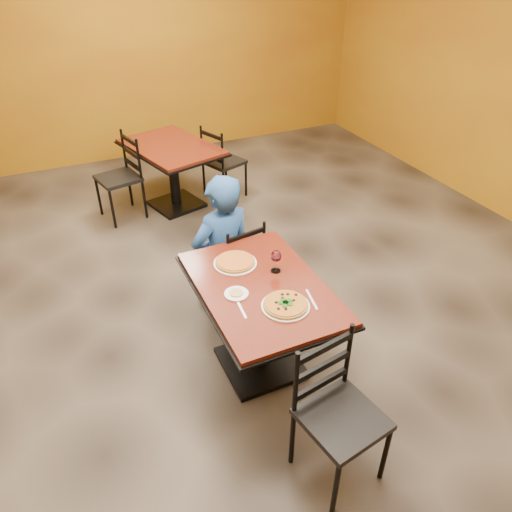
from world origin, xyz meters
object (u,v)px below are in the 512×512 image
diner (222,239)px  wine_glass (276,260)px  plate_main (285,306)px  table_main (261,308)px  chair_second_left (118,179)px  plate_far (235,263)px  pizza_far (235,261)px  pizza_main (286,304)px  chair_main_far (236,262)px  table_second (173,162)px  chair_main_near (342,420)px  side_plate (236,294)px  chair_second_right (224,162)px

diner → wine_glass: diner is taller
plate_main → table_main: bearing=99.5°
diner → plate_main: (-0.02, -1.19, 0.18)m
chair_second_left → plate_far: chair_second_left is taller
chair_second_left → pizza_far: size_ratio=3.32×
plate_far → pizza_main: bearing=-79.4°
table_main → chair_main_far: bearing=80.5°
table_second → chair_second_left: size_ratio=1.45×
diner → plate_far: bearing=67.1°
pizza_far → wine_glass: wine_glass is taller
pizza_far → wine_glass: (0.22, -0.20, 0.07)m
chair_main_near → side_plate: (-0.24, 0.94, 0.29)m
chair_second_left → chair_second_right: 1.25m
plate_far → side_plate: bearing=-111.3°
table_main → diner: 0.93m
chair_main_far → plate_far: (-0.19, -0.48, 0.34)m
chair_main_far → pizza_far: size_ratio=2.95×
plate_main → side_plate: 0.34m
table_second → pizza_main: 3.02m
table_main → plate_far: size_ratio=3.97×
chair_main_far → pizza_far: (-0.19, -0.48, 0.36)m
plate_far → pizza_far: pizza_far is taller
table_main → diner: bearing=85.7°
chair_main_near → plate_main: chair_main_near is taller
pizza_far → diner: bearing=78.0°
chair_second_right → side_plate: (-0.99, -2.76, 0.31)m
chair_main_far → wine_glass: 0.80m
diner → pizza_far: diner is taller
chair_main_far → pizza_main: bearing=75.4°
diner → pizza_far: bearing=67.1°
pizza_main → pizza_far: 0.58m
table_second → wine_glass: bearing=-90.2°
table_main → pizza_far: bearing=101.4°
plate_main → table_second: bearing=87.6°
chair_main_far → plate_main: 1.11m
chair_main_far → wine_glass: size_ratio=4.59×
chair_second_left → wine_glass: same height
side_plate → chair_main_far: bearing=68.2°
chair_main_far → diner: (-0.06, 0.15, 0.16)m
plate_main → plate_far: bearing=100.6°
pizza_main → wine_glass: wine_glass is taller
plate_main → side_plate: size_ratio=1.94×
chair_main_far → chair_second_left: 2.05m
plate_main → pizza_main: (0.00, 0.00, 0.02)m
table_main → chair_main_far: size_ratio=1.49×
chair_main_far → chair_second_right: bearing=-118.7°
table_second → chair_main_far: bearing=-91.2°
side_plate → wine_glass: size_ratio=0.89×
table_main → chair_main_near: size_ratio=1.32×
chair_main_near → wine_glass: same height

